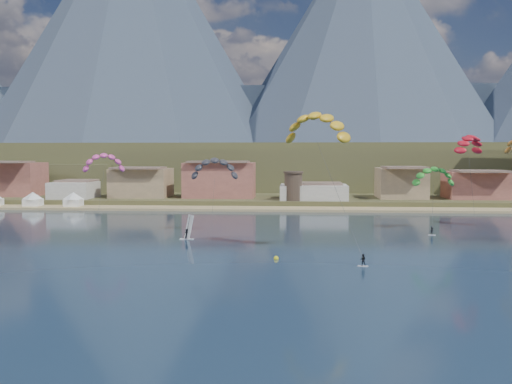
% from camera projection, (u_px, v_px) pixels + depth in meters
% --- Properties ---
extents(ground, '(2400.00, 2400.00, 0.00)m').
position_uv_depth(ground, '(234.00, 308.00, 62.05)').
color(ground, black).
rests_on(ground, ground).
extents(beach, '(2200.00, 12.00, 0.90)m').
position_uv_depth(beach, '(275.00, 209.00, 167.52)').
color(beach, tan).
rests_on(beach, ground).
extents(land, '(2200.00, 900.00, 4.00)m').
position_uv_depth(land, '(293.00, 168.00, 619.34)').
color(land, '#4E462A').
rests_on(land, ground).
extents(foothills, '(940.00, 210.00, 18.00)m').
position_uv_depth(foothills, '(331.00, 167.00, 291.18)').
color(foothills, brown).
rests_on(foothills, ground).
extents(mountain_ridge, '(2060.00, 480.00, 400.00)m').
position_uv_depth(mountain_ridge, '(285.00, 60.00, 872.70)').
color(mountain_ridge, '#2E3B4C').
rests_on(mountain_ridge, ground).
extents(town, '(400.00, 24.00, 12.00)m').
position_uv_depth(town, '(149.00, 178.00, 185.81)').
color(town, beige).
rests_on(town, ground).
extents(watchtower, '(5.82, 5.82, 8.60)m').
position_uv_depth(watchtower, '(293.00, 186.00, 174.72)').
color(watchtower, '#47382D').
rests_on(watchtower, ground).
extents(beach_tents, '(43.40, 6.40, 5.00)m').
position_uv_depth(beach_tents, '(12.00, 195.00, 172.79)').
color(beach_tents, white).
rests_on(beach_tents, ground).
extents(kitesurfer_yellow, '(13.25, 18.22, 25.48)m').
position_uv_depth(kitesurfer_yellow, '(317.00, 123.00, 97.21)').
color(kitesurfer_yellow, silver).
rests_on(kitesurfer_yellow, ground).
extents(kitesurfer_green, '(9.49, 11.87, 15.04)m').
position_uv_depth(kitesurfer_green, '(434.00, 174.00, 124.61)').
color(kitesurfer_green, silver).
rests_on(kitesurfer_green, ground).
extents(distant_kite_pink, '(10.04, 7.30, 17.77)m').
position_uv_depth(distant_kite_pink, '(104.00, 159.00, 130.90)').
color(distant_kite_pink, '#262626').
rests_on(distant_kite_pink, ground).
extents(distant_kite_dark, '(10.29, 6.65, 16.99)m').
position_uv_depth(distant_kite_dark, '(215.00, 165.00, 120.00)').
color(distant_kite_dark, '#262626').
rests_on(distant_kite_dark, ground).
extents(distant_kite_red, '(8.17, 8.51, 21.07)m').
position_uv_depth(distant_kite_red, '(469.00, 141.00, 119.77)').
color(distant_kite_red, '#262626').
rests_on(distant_kite_red, ground).
extents(windsurfer, '(2.62, 2.85, 4.57)m').
position_uv_depth(windsurfer, '(188.00, 232.00, 111.05)').
color(windsurfer, silver).
rests_on(windsurfer, ground).
extents(buoy, '(0.76, 0.76, 0.76)m').
position_uv_depth(buoy, '(276.00, 258.00, 90.56)').
color(buoy, yellow).
rests_on(buoy, ground).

